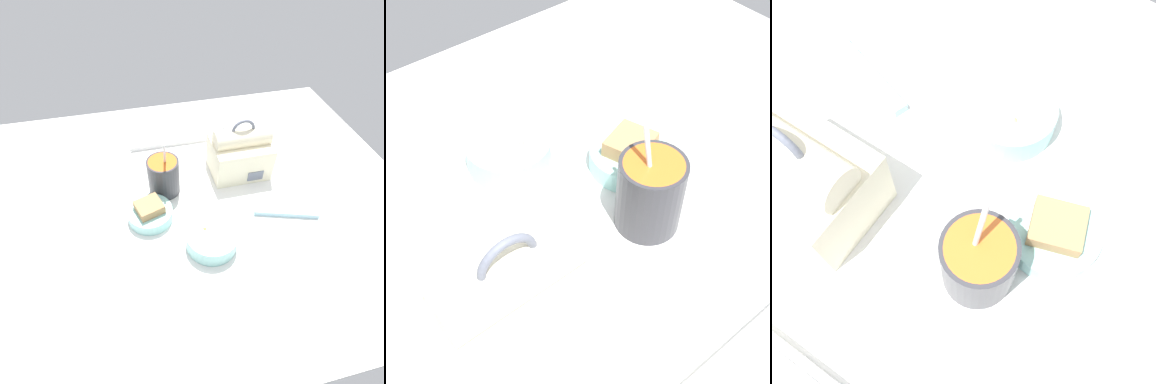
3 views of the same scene
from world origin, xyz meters
TOP-DOWN VIEW (x-y plane):
  - desk_surface at (0.00, 0.00)cm, footprint 140.00×110.00cm
  - keyboard at (0.15, 33.02)cm, footprint 32.93×14.27cm
  - lunch_bag at (18.13, 8.20)cm, footprint 18.45×14.37cm
  - soup_cup at (-7.51, 4.60)cm, footprint 9.70×9.70cm
  - bento_bowl_sandwich at (-13.42, -5.65)cm, footprint 13.02×13.02cm
  - bento_bowl_snacks at (1.42, -18.42)cm, footprint 13.85×13.85cm
  - computer_mouse at (22.82, 30.65)cm, footprint 5.34×8.52cm
  - chopstick_case at (25.77, -13.39)cm, footprint 18.76×7.91cm

SIDE VIEW (x-z plane):
  - desk_surface at x=0.00cm, z-range 0.00..2.00cm
  - chopstick_case at x=25.77cm, z-range 2.00..3.60cm
  - keyboard at x=0.15cm, z-range 1.97..4.07cm
  - computer_mouse at x=22.82cm, z-range 2.00..5.01cm
  - bento_bowl_sandwich at x=-13.42cm, z-range 1.21..7.42cm
  - bento_bowl_snacks at x=1.42cm, z-range 1.59..7.75cm
  - soup_cup at x=-7.51cm, z-range -1.77..18.22cm
  - lunch_bag at x=18.13cm, z-range -0.61..19.41cm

